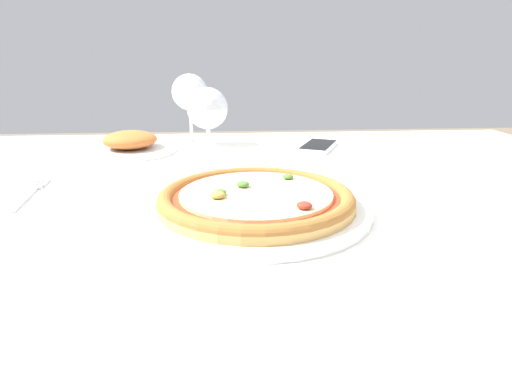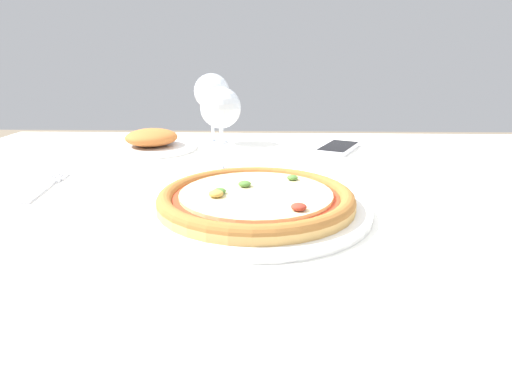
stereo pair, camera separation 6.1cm
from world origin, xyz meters
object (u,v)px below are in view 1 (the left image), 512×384
(fork, at_px, (29,193))
(side_plate, at_px, (130,144))
(pizza_plate, at_px, (256,201))
(cell_phone, at_px, (318,146))
(wine_glass_far_left, at_px, (207,111))
(dining_table, at_px, (270,244))
(wine_glass_far_right, at_px, (190,94))

(fork, distance_m, side_plate, 0.32)
(pizza_plate, relative_size, cell_phone, 2.04)
(pizza_plate, distance_m, cell_phone, 0.46)
(wine_glass_far_left, bearing_deg, pizza_plate, -72.34)
(pizza_plate, bearing_deg, fork, 163.20)
(dining_table, bearing_deg, side_plate, 127.84)
(wine_glass_far_right, xyz_separation_m, cell_phone, (0.31, -0.08, -0.12))
(fork, relative_size, side_plate, 0.81)
(side_plate, bearing_deg, wine_glass_far_left, -44.41)
(wine_glass_far_right, relative_size, cell_phone, 1.07)
(dining_table, bearing_deg, fork, 170.77)
(dining_table, distance_m, wine_glass_far_left, 0.28)
(dining_table, xyz_separation_m, side_plate, (-0.28, 0.37, 0.09))
(wine_glass_far_right, height_order, cell_phone, wine_glass_far_right)
(wine_glass_far_right, bearing_deg, dining_table, -71.78)
(cell_phone, bearing_deg, wine_glass_far_right, 164.82)
(dining_table, bearing_deg, cell_phone, 67.42)
(pizza_plate, xyz_separation_m, fork, (-0.36, 0.11, -0.01))
(wine_glass_far_left, bearing_deg, cell_phone, 36.84)
(pizza_plate, xyz_separation_m, cell_phone, (0.18, 0.42, -0.01))
(wine_glass_far_left, xyz_separation_m, side_plate, (-0.19, 0.18, -0.10))
(wine_glass_far_left, height_order, cell_phone, wine_glass_far_left)
(wine_glass_far_right, distance_m, cell_phone, 0.34)
(pizza_plate, bearing_deg, wine_glass_far_right, 103.97)
(pizza_plate, relative_size, fork, 1.93)
(wine_glass_far_right, bearing_deg, cell_phone, -15.18)
(wine_glass_far_right, distance_m, side_plate, 0.19)
(pizza_plate, height_order, wine_glass_far_right, wine_glass_far_right)
(dining_table, height_order, wine_glass_far_right, wine_glass_far_right)
(wine_glass_far_right, relative_size, side_plate, 0.82)
(wine_glass_far_right, bearing_deg, pizza_plate, -76.03)
(dining_table, relative_size, side_plate, 6.99)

